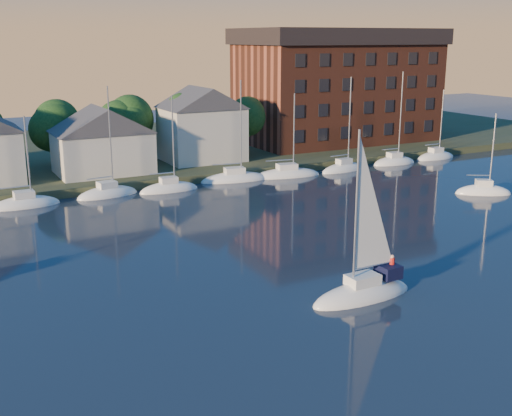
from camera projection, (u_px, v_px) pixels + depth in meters
shoreline_land at (112, 154)px, 97.03m from camera, size 160.00×50.00×2.00m
wooden_dock at (165, 183)px, 77.40m from camera, size 120.00×3.00×1.00m
clubhouse_centre at (102, 139)px, 77.63m from camera, size 11.55×8.40×8.08m
clubhouse_east at (202, 123)px, 85.45m from camera, size 10.50×8.40×9.80m
condo_block at (338, 85)px, 101.32m from camera, size 31.00×17.00×17.40m
tree_line at (148, 114)px, 85.84m from camera, size 93.40×5.40×8.90m
moored_fleet at (174, 188)px, 74.81m from camera, size 87.50×2.40×12.05m
hero_sailboat at (364, 290)px, 43.38m from camera, size 7.97×2.76×12.59m
drifting_sailboat_right at (483, 193)px, 72.17m from camera, size 6.36×5.05×10.15m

